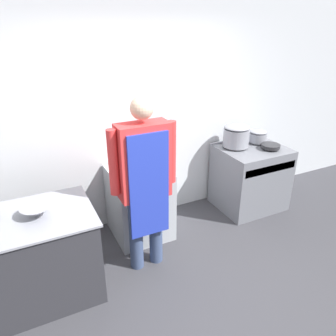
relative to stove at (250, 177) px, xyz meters
The scene contains 10 objects.
ground_plane 1.98m from the stove, 139.93° to the right, with size 14.00×14.00×0.00m, color #38383D.
wall_back 1.80m from the stove, 163.33° to the left, with size 8.00×0.05×2.70m.
prep_counter 2.87m from the stove, behind, with size 1.12×0.79×0.86m.
stove is the anchor object (origin of this frame).
fridge_unit 1.60m from the stove, behind, with size 0.65×0.68×0.84m.
person_cook 1.92m from the stove, 164.01° to the right, with size 0.67×0.24×1.81m.
mixing_bowl 2.82m from the stove, behind, with size 0.26×0.26×0.09m.
stock_pot 0.64m from the stove, 146.40° to the left, with size 0.34×0.34×0.29m.
saute_pan 0.52m from the stove, 36.27° to the right, with size 0.24×0.24×0.05m.
sauce_pot 0.57m from the stove, 36.78° to the left, with size 0.24×0.24×0.16m.
Camera 1 is at (-1.31, -1.87, 2.41)m, focal length 35.00 mm.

